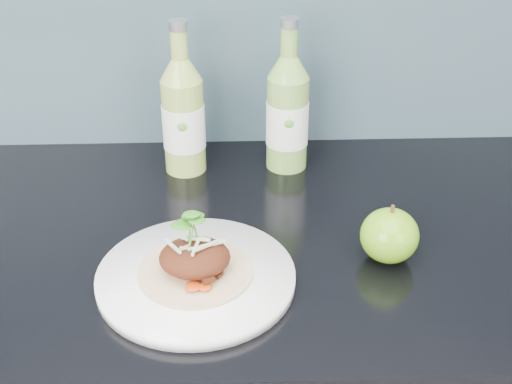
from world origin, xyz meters
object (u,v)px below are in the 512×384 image
at_px(green_apple, 389,235).
at_px(cider_bottle_right, 287,113).
at_px(cider_bottle_left, 183,116).
at_px(dinner_plate, 196,278).

bearing_deg(green_apple, cider_bottle_right, 114.06).
height_order(green_apple, cider_bottle_left, cider_bottle_left).
distance_m(dinner_plate, green_apple, 0.26).
bearing_deg(cider_bottle_right, green_apple, -88.79).
bearing_deg(dinner_plate, green_apple, 9.85).
relative_size(green_apple, cider_bottle_right, 0.34).
xyz_separation_m(cider_bottle_left, cider_bottle_right, (0.17, 0.01, 0.00)).
height_order(green_apple, cider_bottle_right, cider_bottle_right).
relative_size(dinner_plate, cider_bottle_right, 1.16).
distance_m(green_apple, cider_bottle_left, 0.39).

